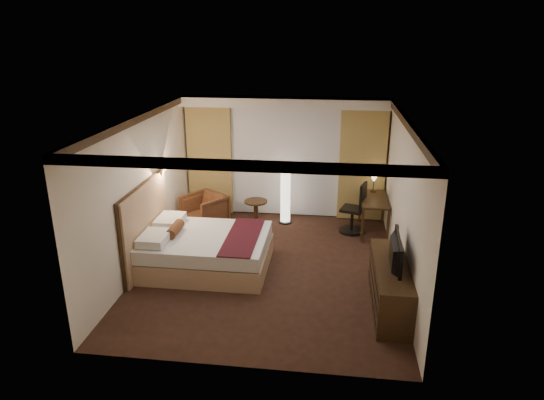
# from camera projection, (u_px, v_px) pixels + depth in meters

# --- Properties ---
(floor) EXTENTS (4.50, 5.50, 0.01)m
(floor) POSITION_uv_depth(u_px,v_px,m) (269.00, 267.00, 8.73)
(floor) COLOR black
(floor) RESTS_ON ground
(ceiling) EXTENTS (4.50, 5.50, 0.01)m
(ceiling) POSITION_uv_depth(u_px,v_px,m) (269.00, 118.00, 7.83)
(ceiling) COLOR white
(ceiling) RESTS_ON back_wall
(back_wall) EXTENTS (4.50, 0.02, 2.70)m
(back_wall) POSITION_uv_depth(u_px,v_px,m) (285.00, 157.00, 10.85)
(back_wall) COLOR beige
(back_wall) RESTS_ON floor
(left_wall) EXTENTS (0.02, 5.50, 2.70)m
(left_wall) POSITION_uv_depth(u_px,v_px,m) (143.00, 191.00, 8.55)
(left_wall) COLOR beige
(left_wall) RESTS_ON floor
(right_wall) EXTENTS (0.02, 5.50, 2.70)m
(right_wall) POSITION_uv_depth(u_px,v_px,m) (404.00, 202.00, 8.01)
(right_wall) COLOR beige
(right_wall) RESTS_ON floor
(crown_molding) EXTENTS (4.50, 5.50, 0.12)m
(crown_molding) POSITION_uv_depth(u_px,v_px,m) (269.00, 122.00, 7.85)
(crown_molding) COLOR black
(crown_molding) RESTS_ON ceiling
(soffit) EXTENTS (4.50, 0.50, 0.20)m
(soffit) POSITION_uv_depth(u_px,v_px,m) (285.00, 102.00, 10.20)
(soffit) COLOR white
(soffit) RESTS_ON ceiling
(curtain_sheer) EXTENTS (2.48, 0.04, 2.45)m
(curtain_sheer) POSITION_uv_depth(u_px,v_px,m) (285.00, 162.00, 10.81)
(curtain_sheer) COLOR silver
(curtain_sheer) RESTS_ON back_wall
(curtain_left_drape) EXTENTS (1.00, 0.14, 2.45)m
(curtain_left_drape) POSITION_uv_depth(u_px,v_px,m) (210.00, 160.00, 10.96)
(curtain_left_drape) COLOR tan
(curtain_left_drape) RESTS_ON back_wall
(curtain_right_drape) EXTENTS (1.00, 0.14, 2.45)m
(curtain_right_drape) POSITION_uv_depth(u_px,v_px,m) (362.00, 166.00, 10.55)
(curtain_right_drape) COLOR tan
(curtain_right_drape) RESTS_ON back_wall
(wall_sconce) EXTENTS (0.24, 0.24, 0.24)m
(wall_sconce) POSITION_uv_depth(u_px,v_px,m) (164.00, 166.00, 9.12)
(wall_sconce) COLOR white
(wall_sconce) RESTS_ON left_wall
(bed) EXTENTS (2.17, 1.70, 0.64)m
(bed) POSITION_uv_depth(u_px,v_px,m) (207.00, 251.00, 8.65)
(bed) COLOR white
(bed) RESTS_ON floor
(headboard) EXTENTS (0.12, 2.00, 1.50)m
(headboard) POSITION_uv_depth(u_px,v_px,m) (146.00, 225.00, 8.63)
(headboard) COLOR tan
(headboard) RESTS_ON floor
(armchair) EXTENTS (1.07, 1.05, 0.81)m
(armchair) POSITION_uv_depth(u_px,v_px,m) (205.00, 210.00, 10.38)
(armchair) COLOR #472515
(armchair) RESTS_ON floor
(side_table) EXTENTS (0.50, 0.50, 0.55)m
(side_table) POSITION_uv_depth(u_px,v_px,m) (256.00, 213.00, 10.57)
(side_table) COLOR black
(side_table) RESTS_ON floor
(floor_lamp) EXTENTS (0.29, 0.29, 1.36)m
(floor_lamp) POSITION_uv_depth(u_px,v_px,m) (285.00, 193.00, 10.54)
(floor_lamp) COLOR white
(floor_lamp) RESTS_ON floor
(desk) EXTENTS (0.55, 1.20, 0.75)m
(desk) POSITION_uv_depth(u_px,v_px,m) (373.00, 215.00, 10.14)
(desk) COLOR black
(desk) RESTS_ON floor
(desk_lamp) EXTENTS (0.18, 0.18, 0.34)m
(desk_lamp) POSITION_uv_depth(u_px,v_px,m) (374.00, 184.00, 10.38)
(desk_lamp) COLOR #FFD899
(desk_lamp) RESTS_ON desk
(office_chair) EXTENTS (0.66, 0.66, 1.10)m
(office_chair) POSITION_uv_depth(u_px,v_px,m) (353.00, 207.00, 10.09)
(office_chair) COLOR black
(office_chair) RESTS_ON floor
(dresser) EXTENTS (0.50, 1.87, 0.73)m
(dresser) POSITION_uv_depth(u_px,v_px,m) (390.00, 286.00, 7.38)
(dresser) COLOR black
(dresser) RESTS_ON floor
(television) EXTENTS (0.61, 1.02, 0.13)m
(television) POSITION_uv_depth(u_px,v_px,m) (391.00, 247.00, 7.17)
(television) COLOR black
(television) RESTS_ON dresser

